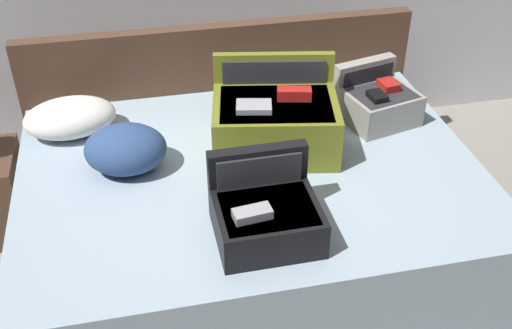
{
  "coord_description": "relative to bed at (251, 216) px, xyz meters",
  "views": [
    {
      "loc": [
        -0.46,
        -1.84,
        2.19
      ],
      "look_at": [
        0.0,
        0.29,
        0.65
      ],
      "focal_mm": 43.93,
      "sensor_mm": 36.0,
      "label": 1
    }
  ],
  "objects": [
    {
      "name": "pillow_near_headboard",
      "position": [
        -0.54,
        0.11,
        0.38
      ],
      "size": [
        0.39,
        0.33,
        0.21
      ],
      "primitive_type": "ellipsoid",
      "rotation": [
        0.0,
        0.0,
        -0.12
      ],
      "color": "navy",
      "rests_on": "bed"
    },
    {
      "name": "hard_case_small",
      "position": [
        0.71,
        0.29,
        0.38
      ],
      "size": [
        0.4,
        0.4,
        0.27
      ],
      "rotation": [
        0.0,
        0.0,
        0.24
      ],
      "color": "gray",
      "rests_on": "bed"
    },
    {
      "name": "hard_case_medium",
      "position": [
        -0.03,
        -0.44,
        0.38
      ],
      "size": [
        0.4,
        0.37,
        0.31
      ],
      "rotation": [
        0.0,
        0.0,
        0.01
      ],
      "color": "black",
      "rests_on": "bed"
    },
    {
      "name": "headboard",
      "position": [
        0.0,
        0.79,
        0.18
      ],
      "size": [
        2.11,
        0.08,
        0.91
      ],
      "primitive_type": "cube",
      "color": "#4C3323",
      "rests_on": "ground"
    },
    {
      "name": "ground_plane",
      "position": [
        0.0,
        -0.4,
        -0.28
      ],
      "size": [
        12.0,
        12.0,
        0.0
      ],
      "primitive_type": "plane",
      "color": "gray"
    },
    {
      "name": "hard_case_large",
      "position": [
        0.15,
        0.15,
        0.42
      ],
      "size": [
        0.64,
        0.53,
        0.39
      ],
      "rotation": [
        0.0,
        0.0,
        -0.19
      ],
      "color": "olive",
      "rests_on": "bed"
    },
    {
      "name": "pillow_center_head",
      "position": [
        -0.79,
        0.48,
        0.36
      ],
      "size": [
        0.47,
        0.34,
        0.18
      ],
      "primitive_type": "ellipsoid",
      "rotation": [
        0.0,
        0.0,
        0.11
      ],
      "color": "white",
      "rests_on": "bed"
    },
    {
      "name": "bed",
      "position": [
        0.0,
        0.0,
        0.0
      ],
      "size": [
        2.07,
        1.5,
        0.55
      ],
      "primitive_type": "cube",
      "color": "#99ADBC",
      "rests_on": "ground"
    }
  ]
}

